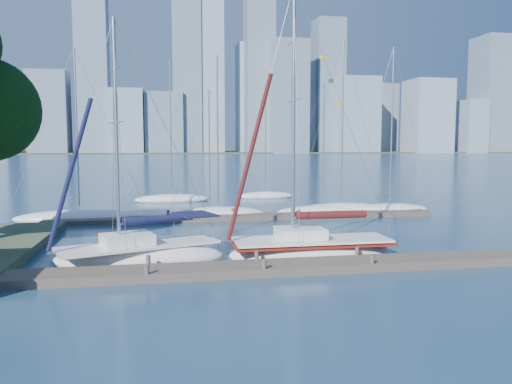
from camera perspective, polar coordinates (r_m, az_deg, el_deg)
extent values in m
plane|color=navy|center=(22.95, 0.50, -9.19)|extent=(700.00, 700.00, 0.00)
cube|color=#473C34|center=(22.90, 0.50, -8.71)|extent=(26.00, 2.00, 0.40)
cube|color=#473C34|center=(38.71, -1.07, -2.87)|extent=(30.00, 1.80, 0.36)
cube|color=#38472D|center=(341.87, -9.72, 4.46)|extent=(800.00, 100.00, 1.50)
ellipsoid|color=white|center=(25.23, -13.17, -7.42)|extent=(8.68, 5.29, 1.45)
cube|color=white|center=(25.09, -13.21, -5.92)|extent=(8.03, 4.88, 0.12)
cube|color=white|center=(24.87, -14.51, -5.25)|extent=(2.77, 2.42, 0.53)
cylinder|color=silver|center=(24.35, -15.67, 6.40)|extent=(0.17, 0.17, 10.65)
cylinder|color=silver|center=(25.19, -11.10, -3.27)|extent=(3.72, 1.39, 0.10)
cylinder|color=black|center=(25.18, -11.11, -3.05)|extent=(3.52, 1.56, 0.39)
cube|color=black|center=(25.85, -6.95, -2.55)|extent=(2.40, 2.74, 0.08)
ellipsoid|color=white|center=(25.90, 6.35, -6.95)|extent=(8.58, 2.82, 1.50)
cube|color=white|center=(25.76, 6.37, -5.42)|extent=(7.95, 2.60, 0.12)
cube|color=white|center=(25.53, 5.08, -4.71)|extent=(2.41, 1.83, 0.55)
cylinder|color=silver|center=(25.07, 4.30, 8.95)|extent=(0.18, 0.18, 12.66)
cylinder|color=silver|center=(25.88, 8.58, -2.81)|extent=(4.06, 0.11, 0.10)
cylinder|color=#4A1015|center=(25.87, 8.58, -2.59)|extent=(3.74, 0.41, 0.40)
cube|color=maroon|center=(25.79, 6.36, -5.80)|extent=(8.13, 2.71, 0.10)
ellipsoid|color=white|center=(40.18, -19.49, -2.81)|extent=(9.92, 3.93, 1.26)
cylinder|color=silver|center=(39.81, -19.81, 6.92)|extent=(0.14, 0.14, 11.77)
ellipsoid|color=white|center=(40.06, -5.29, -2.61)|extent=(6.49, 2.69, 0.99)
cylinder|color=silver|center=(39.66, -5.35, 4.99)|extent=(0.11, 0.11, 9.15)
ellipsoid|color=white|center=(40.05, -4.34, -2.55)|extent=(7.92, 4.51, 1.20)
cylinder|color=silver|center=(39.67, -4.41, 7.04)|extent=(0.13, 0.13, 11.60)
ellipsoid|color=white|center=(42.27, 7.63, -2.20)|extent=(8.05, 3.28, 1.03)
cylinder|color=silver|center=(41.89, 7.73, 5.52)|extent=(0.11, 0.11, 9.87)
ellipsoid|color=white|center=(43.28, 9.69, -2.01)|extent=(8.10, 2.97, 1.19)
cylinder|color=silver|center=(42.96, 9.85, 8.06)|extent=(0.13, 0.13, 13.42)
ellipsoid|color=white|center=(44.07, 15.02, -2.00)|extent=(7.24, 3.34, 1.14)
cylinder|color=silver|center=(43.74, 15.26, 7.43)|extent=(0.12, 0.12, 12.79)
ellipsoid|color=white|center=(51.27, -9.58, -0.86)|extent=(7.78, 3.80, 1.13)
cylinder|color=silver|center=(50.99, -9.71, 7.40)|extent=(0.12, 0.12, 13.11)
ellipsoid|color=white|center=(54.09, 1.08, -0.48)|extent=(6.56, 3.34, 1.01)
cylinder|color=silver|center=(53.80, 1.10, 6.18)|extent=(0.11, 0.11, 11.07)
cube|color=slate|center=(316.68, -22.57, 8.36)|extent=(22.02, 17.63, 47.72)
cube|color=#868FA1|center=(334.29, -18.00, 7.44)|extent=(15.37, 17.61, 37.31)
cube|color=#7E8FA3|center=(307.77, -14.58, 7.78)|extent=(19.88, 19.81, 37.92)
cube|color=slate|center=(308.73, -10.49, 7.74)|extent=(22.61, 16.86, 36.61)
cube|color=#868FA1|center=(315.11, -5.81, 13.12)|extent=(21.74, 14.99, 95.37)
cube|color=#7E8FA3|center=(332.55, -0.66, 10.57)|extent=(17.50, 17.46, 70.29)
cube|color=slate|center=(310.85, 3.71, 10.71)|extent=(22.09, 18.95, 68.16)
cube|color=#868FA1|center=(331.45, 6.48, 9.48)|extent=(13.94, 17.11, 57.99)
cube|color=#7E8FA3|center=(324.89, 11.42, 8.57)|extent=(25.28, 18.80, 47.55)
cube|color=slate|center=(364.64, 14.27, 8.14)|extent=(15.98, 17.52, 47.21)
cube|color=#868FA1|center=(345.07, 19.01, 8.14)|extent=(25.18, 23.94, 46.89)
cube|color=#7E8FA3|center=(360.72, 23.21, 6.85)|extent=(14.61, 21.38, 34.14)
cube|color=slate|center=(375.58, 25.57, 9.93)|extent=(25.28, 23.60, 76.52)
cube|color=#868FA1|center=(406.88, 27.07, 8.70)|extent=(15.36, 17.08, 65.43)
cube|color=slate|center=(317.24, -18.16, 12.84)|extent=(18.21, 18.00, 95.50)
cube|color=slate|center=(314.92, -7.93, 13.10)|extent=(16.92, 18.00, 95.44)
cube|color=slate|center=(321.43, 0.36, 14.63)|extent=(17.47, 18.00, 113.51)
cube|color=slate|center=(330.75, 8.21, 11.77)|extent=(18.03, 18.00, 84.39)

